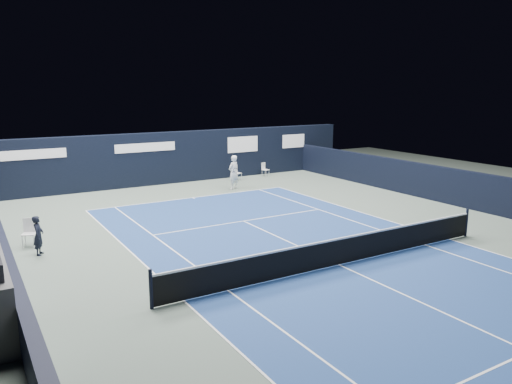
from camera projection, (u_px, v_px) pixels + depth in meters
ground at (303, 249)px, 18.05m from camera, size 48.00×48.00×0.00m
court_surface at (339, 265)px, 16.37m from camera, size 10.97×23.77×0.01m
enclosure_wall_right at (419, 180)px, 26.50m from camera, size 0.30×22.00×1.80m
folding_chair_back_a at (236, 170)px, 31.28m from camera, size 0.55×0.57×0.97m
folding_chair_back_b at (265, 168)px, 32.77m from camera, size 0.50×0.50×0.89m
line_judge_chair at (29, 230)px, 18.26m from camera, size 0.59×0.58×1.03m
line_judge at (38, 235)px, 17.27m from camera, size 0.50×0.60×1.39m
court_markings at (339, 265)px, 16.37m from camera, size 11.03×23.83×0.00m
tennis_net at (340, 250)px, 16.26m from camera, size 12.90×0.10×1.10m
back_sponsor_wall at (161, 158)px, 29.91m from camera, size 26.00×0.63×3.10m
side_barrier_left at (0, 245)px, 16.49m from camera, size 0.33×22.00×1.20m
tennis_player at (233, 172)px, 28.48m from camera, size 0.83×0.97×1.94m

